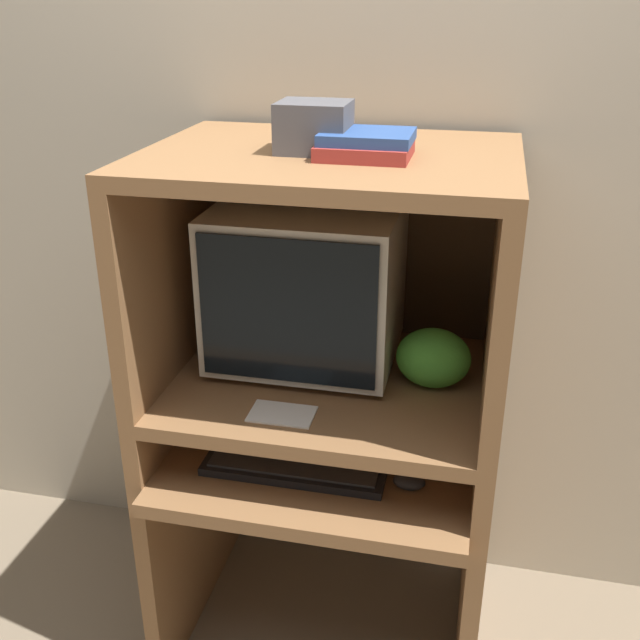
% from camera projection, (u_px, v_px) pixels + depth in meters
% --- Properties ---
extents(wall_back, '(6.00, 0.06, 2.60)m').
position_uv_depth(wall_back, '(359.00, 149.00, 1.99)').
color(wall_back, '#B2A893').
rests_on(wall_back, ground_plane).
extents(desk_base, '(0.82, 0.69, 0.64)m').
position_uv_depth(desk_base, '(325.00, 522.00, 1.98)').
color(desk_base, brown).
rests_on(desk_base, ground_plane).
extents(desk_monitor_shelf, '(0.82, 0.64, 0.17)m').
position_uv_depth(desk_monitor_shelf, '(329.00, 391.00, 1.87)').
color(desk_monitor_shelf, brown).
rests_on(desk_monitor_shelf, desk_base).
extents(hutch_upper, '(0.82, 0.64, 0.56)m').
position_uv_depth(hutch_upper, '(332.00, 231.00, 1.73)').
color(hutch_upper, brown).
rests_on(hutch_upper, desk_monitor_shelf).
extents(crt_monitor, '(0.45, 0.40, 0.40)m').
position_uv_depth(crt_monitor, '(307.00, 283.00, 1.86)').
color(crt_monitor, beige).
rests_on(crt_monitor, desk_monitor_shelf).
extents(keyboard, '(0.44, 0.13, 0.03)m').
position_uv_depth(keyboard, '(295.00, 467.00, 1.77)').
color(keyboard, black).
rests_on(keyboard, desk_base).
extents(mouse, '(0.07, 0.05, 0.03)m').
position_uv_depth(mouse, '(409.00, 481.00, 1.72)').
color(mouse, '#28282B').
rests_on(mouse, desk_base).
extents(snack_bag, '(0.18, 0.13, 0.15)m').
position_uv_depth(snack_bag, '(433.00, 358.00, 1.78)').
color(snack_bag, green).
rests_on(snack_bag, desk_monitor_shelf).
extents(book_stack, '(0.19, 0.17, 0.05)m').
position_uv_depth(book_stack, '(366.00, 144.00, 1.56)').
color(book_stack, maroon).
rests_on(book_stack, hutch_upper).
extents(paper_card, '(0.15, 0.10, 0.00)m').
position_uv_depth(paper_card, '(282.00, 414.00, 1.69)').
color(paper_card, white).
rests_on(paper_card, desk_monitor_shelf).
extents(storage_box, '(0.15, 0.13, 0.11)m').
position_uv_depth(storage_box, '(314.00, 127.00, 1.60)').
color(storage_box, '#4C4C51').
rests_on(storage_box, hutch_upper).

